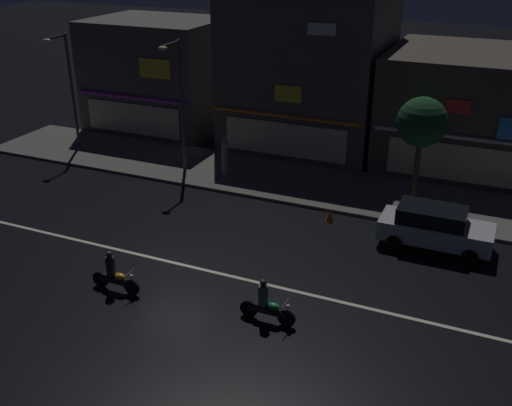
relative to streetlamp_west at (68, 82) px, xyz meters
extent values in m
plane|color=black|center=(11.61, -8.84, -3.93)|extent=(140.00, 140.00, 0.00)
cube|color=beige|center=(11.61, -8.84, -3.92)|extent=(30.42, 0.16, 0.01)
cube|color=#5B5954|center=(11.61, 0.32, -3.86)|extent=(32.02, 5.03, 0.14)
cube|color=#56514C|center=(11.61, 6.49, 0.49)|extent=(8.53, 7.21, 8.83)
cube|color=orange|center=(11.61, 2.76, -1.33)|extent=(8.10, 0.24, 0.12)
cube|color=white|center=(13.40, 2.82, 3.18)|extent=(1.41, 0.08, 0.57)
cube|color=yellow|center=(11.77, 2.82, -0.14)|extent=(1.44, 0.08, 0.84)
cube|color=beige|center=(11.61, 2.82, -2.63)|extent=(6.82, 0.06, 1.80)
cube|color=#56514C|center=(2.01, 6.00, -0.62)|extent=(7.87, 6.24, 6.62)
cube|color=#D83FD8|center=(2.01, 2.76, -1.33)|extent=(7.48, 0.24, 0.12)
cube|color=yellow|center=(3.78, 2.82, 0.48)|extent=(1.98, 0.08, 1.06)
cube|color=beige|center=(2.01, 2.82, -2.63)|extent=(6.30, 0.06, 1.80)
cube|color=#4C443A|center=(21.22, 6.97, -0.98)|extent=(10.16, 8.18, 5.89)
cube|color=white|center=(21.22, 2.76, -1.33)|extent=(9.65, 0.24, 0.12)
cube|color=red|center=(20.14, 2.82, 0.11)|extent=(1.11, 0.08, 0.64)
cube|color=beige|center=(21.22, 2.82, -2.63)|extent=(8.12, 0.06, 1.80)
cylinder|color=#47494C|center=(0.00, 0.24, -0.62)|extent=(0.16, 0.16, 6.33)
cube|color=#47494C|center=(0.00, -0.46, 2.44)|extent=(0.10, 1.40, 0.10)
ellipsoid|color=#F9E099|center=(0.00, -1.16, 2.36)|extent=(0.44, 0.32, 0.20)
cylinder|color=#47494C|center=(7.34, -0.42, -0.50)|extent=(0.16, 0.16, 6.57)
cube|color=#47494C|center=(7.34, -1.12, 2.68)|extent=(0.10, 1.40, 0.10)
ellipsoid|color=#F9E099|center=(7.34, -1.82, 2.60)|extent=(0.44, 0.32, 0.20)
cylinder|color=gray|center=(9.62, -0.32, -2.92)|extent=(0.33, 0.33, 1.73)
sphere|color=tan|center=(9.62, -0.32, -1.95)|extent=(0.22, 0.22, 0.22)
cylinder|color=#473323|center=(18.95, 0.16, -2.35)|extent=(0.24, 0.24, 2.88)
sphere|color=#194723|center=(18.95, 0.16, -0.03)|extent=(2.19, 2.19, 2.19)
cube|color=silver|center=(20.46, -3.60, -3.24)|extent=(4.30, 1.78, 0.76)
cube|color=black|center=(20.24, -3.60, -2.56)|extent=(2.58, 1.57, 0.60)
cube|color=#F9F2CC|center=(22.57, -3.00, -3.14)|extent=(0.08, 0.20, 0.12)
cube|color=#F9F2CC|center=(22.57, -4.21, -3.14)|extent=(0.08, 0.20, 0.12)
cylinder|color=black|center=(21.87, -2.71, -3.62)|extent=(0.62, 0.20, 0.62)
cylinder|color=black|center=(21.87, -4.49, -3.62)|extent=(0.62, 0.20, 0.62)
cylinder|color=black|center=(19.04, -2.71, -3.62)|extent=(0.62, 0.20, 0.62)
cylinder|color=black|center=(19.04, -4.49, -3.62)|extent=(0.62, 0.20, 0.62)
cylinder|color=black|center=(16.96, -10.82, -3.63)|extent=(0.60, 0.08, 0.60)
cylinder|color=black|center=(15.66, -10.82, -3.63)|extent=(0.60, 0.10, 0.60)
cube|color=black|center=(16.31, -10.82, -3.53)|extent=(1.30, 0.14, 0.20)
ellipsoid|color=#268C3F|center=(16.51, -10.82, -3.31)|extent=(0.44, 0.26, 0.24)
cube|color=black|center=(16.11, -10.82, -3.38)|extent=(0.56, 0.22, 0.10)
cylinder|color=slate|center=(16.91, -10.82, -3.08)|extent=(0.03, 0.60, 0.03)
sphere|color=white|center=(17.00, -10.82, -3.18)|extent=(0.14, 0.14, 0.14)
cylinder|color=#4C664C|center=(16.16, -10.82, -2.98)|extent=(0.32, 0.32, 0.70)
sphere|color=#333338|center=(16.16, -10.82, -2.52)|extent=(0.22, 0.22, 0.22)
cylinder|color=black|center=(11.46, -11.27, -3.63)|extent=(0.60, 0.08, 0.60)
cylinder|color=black|center=(10.16, -11.27, -3.63)|extent=(0.60, 0.10, 0.60)
cube|color=black|center=(10.81, -11.27, -3.53)|extent=(1.30, 0.14, 0.20)
ellipsoid|color=gold|center=(11.01, -11.27, -3.31)|extent=(0.44, 0.26, 0.24)
cube|color=black|center=(10.61, -11.27, -3.38)|extent=(0.56, 0.22, 0.10)
cylinder|color=slate|center=(11.41, -11.27, -3.08)|extent=(0.03, 0.60, 0.03)
sphere|color=white|center=(11.50, -11.27, -3.18)|extent=(0.14, 0.14, 0.14)
cylinder|color=#232328|center=(10.66, -11.27, -2.98)|extent=(0.32, 0.32, 0.70)
sphere|color=#333338|center=(10.66, -11.27, -2.52)|extent=(0.22, 0.22, 0.22)
cone|color=orange|center=(15.99, -3.04, -3.65)|extent=(0.36, 0.36, 0.55)
camera|label=1|loc=(22.29, -25.44, 7.50)|focal=41.77mm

